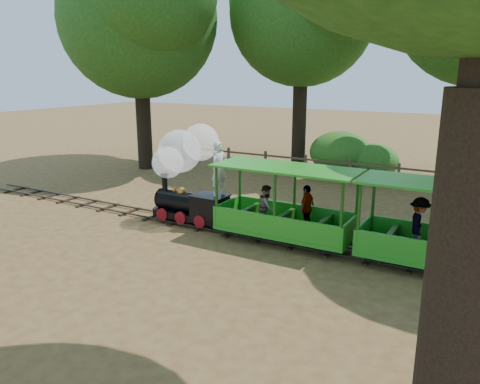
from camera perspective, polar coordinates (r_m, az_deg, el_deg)
The scene contains 11 objects.
ground at distance 13.72m, azimuth -0.86°, elevation -4.95°, with size 90.00×90.00×0.00m, color olive.
track at distance 13.69m, azimuth -0.86°, elevation -4.68°, with size 22.00×1.00×0.10m.
locomotive at distance 14.21m, azimuth -6.58°, elevation 3.05°, with size 2.77×1.29×3.16m.
carriage_front at distance 12.74m, azimuth 5.48°, elevation -2.64°, with size 3.89×1.59×2.02m.
carriage_rear at distance 11.77m, azimuth 23.21°, elevation -5.17°, with size 3.89×1.59×2.02m.
oak_nw at distance 23.09m, azimuth -12.23°, elevation 20.87°, with size 8.93×7.86×10.46m.
oak_nc at distance 22.62m, azimuth 7.68°, elevation 21.71°, with size 8.18×7.20×10.40m.
fence at distance 20.61m, azimuth 10.58°, elevation 3.09°, with size 18.10×0.10×1.00m.
shrub_west at distance 25.99m, azimuth -7.50°, elevation 5.85°, with size 2.07×1.59×1.44m, color #2D6B1E.
shrub_mid_w at distance 21.71m, azimuth 12.14°, elevation 4.68°, with size 2.86×2.20×1.98m, color #2D6B1E.
shrub_mid_e at distance 21.35m, azimuth 15.94°, elevation 3.68°, with size 2.22×1.71×1.54m, color #2D6B1E.
Camera 1 is at (6.62, -11.11, 4.56)m, focal length 35.00 mm.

